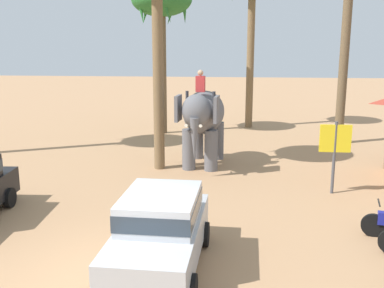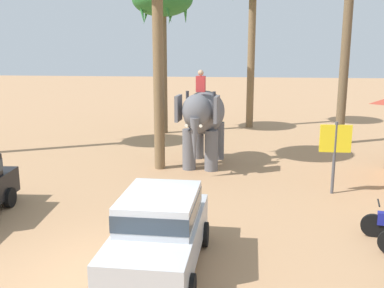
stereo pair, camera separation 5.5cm
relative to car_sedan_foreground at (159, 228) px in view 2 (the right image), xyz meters
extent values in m
plane|color=tan|center=(-0.72, -0.58, -0.93)|extent=(120.00, 120.00, 0.00)
cube|color=#B7BABF|center=(0.00, -0.04, -0.25)|extent=(1.81, 4.14, 0.76)
cube|color=#B7BABF|center=(0.00, 0.06, 0.45)|extent=(1.61, 2.14, 0.64)
cube|color=#2D3842|center=(0.00, 0.06, 0.45)|extent=(1.63, 2.16, 0.35)
cylinder|color=black|center=(-0.88, -1.29, -0.63)|extent=(0.20, 0.60, 0.60)
cylinder|color=black|center=(0.88, 1.21, -0.63)|extent=(0.20, 0.60, 0.60)
cylinder|color=black|center=(-0.82, 1.26, -0.63)|extent=(0.20, 0.60, 0.60)
cylinder|color=black|center=(-5.18, 3.28, -0.63)|extent=(0.22, 0.61, 0.60)
ellipsoid|color=slate|center=(0.26, 8.94, 1.22)|extent=(1.88, 3.23, 1.70)
cylinder|color=slate|center=(0.61, 7.98, -0.13)|extent=(0.52, 0.52, 1.60)
cylinder|color=slate|center=(-0.26, 8.06, -0.13)|extent=(0.52, 0.52, 1.60)
cylinder|color=slate|center=(0.78, 9.83, -0.13)|extent=(0.52, 0.52, 1.60)
cylinder|color=slate|center=(-0.10, 9.91, -0.13)|extent=(0.52, 0.52, 1.60)
ellipsoid|color=slate|center=(0.11, 7.32, 1.52)|extent=(1.19, 1.10, 1.20)
cube|color=slate|center=(0.84, 7.36, 1.57)|extent=(0.19, 0.81, 0.96)
cube|color=slate|center=(-0.60, 7.49, 1.57)|extent=(0.19, 0.81, 0.96)
cone|color=slate|center=(0.07, 6.88, 0.52)|extent=(0.39, 0.39, 1.60)
cone|color=beige|center=(0.33, 6.90, 1.02)|extent=(0.17, 0.57, 0.21)
cone|color=beige|center=(-0.18, 6.95, 1.02)|extent=(0.17, 0.57, 0.21)
cube|color=red|center=(0.18, 8.10, 2.42)|extent=(0.36, 0.27, 0.60)
sphere|color=tan|center=(0.18, 8.10, 2.84)|extent=(0.22, 0.22, 0.22)
cylinder|color=#333338|center=(0.70, 8.05, 1.87)|extent=(0.12, 0.12, 0.55)
cylinder|color=#333338|center=(-0.34, 8.14, 1.87)|extent=(0.12, 0.12, 0.55)
cylinder|color=black|center=(5.12, 2.21, -0.63)|extent=(0.61, 0.22, 0.60)
cylinder|color=black|center=(5.21, 2.19, -0.01)|extent=(0.15, 0.55, 0.04)
cylinder|color=brown|center=(-1.43, 8.08, 2.95)|extent=(0.41, 0.41, 7.76)
cylinder|color=brown|center=(-2.48, 15.32, 2.54)|extent=(0.40, 0.40, 6.93)
cone|color=#286B2D|center=(-1.28, 15.32, 5.71)|extent=(0.40, 0.92, 1.64)
cone|color=#286B2D|center=(-2.11, 16.46, 5.71)|extent=(0.91, 0.57, 1.67)
cone|color=#286B2D|center=(-3.45, 16.02, 5.71)|extent=(0.73, 0.83, 1.69)
cone|color=#286B2D|center=(-3.45, 14.61, 5.71)|extent=(0.73, 0.83, 1.69)
cone|color=#286B2D|center=(-2.11, 14.18, 5.71)|extent=(0.91, 0.57, 1.67)
cylinder|color=brown|center=(6.62, 13.56, 3.77)|extent=(0.43, 0.43, 9.40)
cylinder|color=brown|center=(2.27, 17.61, 3.21)|extent=(0.42, 0.42, 8.28)
cylinder|color=#4C4C51|center=(4.77, 5.63, 0.27)|extent=(0.10, 0.10, 2.40)
cube|color=yellow|center=(4.77, 5.63, 0.92)|extent=(1.00, 0.08, 0.90)
camera|label=1|loc=(1.61, -9.00, 3.89)|focal=42.17mm
camera|label=2|loc=(1.66, -8.99, 3.89)|focal=42.17mm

